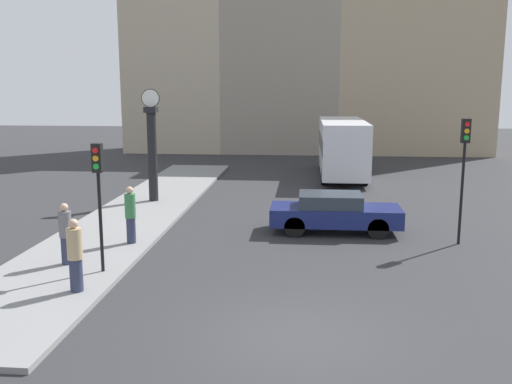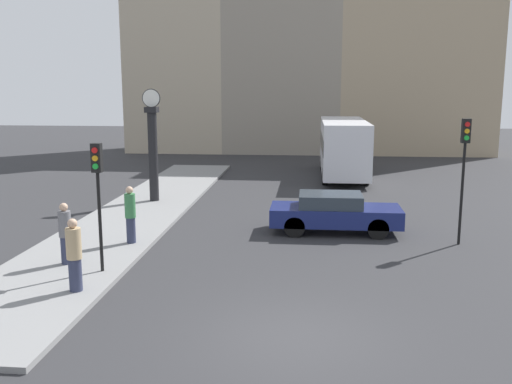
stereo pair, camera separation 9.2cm
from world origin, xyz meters
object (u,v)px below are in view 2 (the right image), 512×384
traffic_light_near (98,180)px  street_clock (153,149)px  pedestrian_tan_coat (74,255)px  sedan_car (334,212)px  bus_distant (343,145)px  pedestrian_grey_jacket (65,233)px  pedestrian_green_hoodie (130,214)px  traffic_light_far (464,156)px

traffic_light_near → street_clock: (-1.18, 9.55, -0.22)m
pedestrian_tan_coat → sedan_car: bearing=46.2°
bus_distant → traffic_light_near: (-7.39, -17.73, 0.82)m
pedestrian_grey_jacket → pedestrian_green_hoodie: bearing=63.6°
sedan_car → traffic_light_far: bearing=-16.3°
pedestrian_grey_jacket → bus_distant: bearing=63.4°
sedan_car → pedestrian_grey_jacket: size_ratio=2.59×
street_clock → sedan_car: bearing=-29.6°
traffic_light_near → traffic_light_far: traffic_light_far is taller
street_clock → pedestrian_green_hoodie: size_ratio=2.64×
pedestrian_green_hoodie → bus_distant: bearing=63.4°
traffic_light_near → pedestrian_green_hoodie: 3.22m
sedan_car → traffic_light_far: size_ratio=1.11×
traffic_light_far → pedestrian_grey_jacket: bearing=-162.9°
pedestrian_grey_jacket → sedan_car: bearing=31.7°
bus_distant → street_clock: size_ratio=1.80×
traffic_light_near → pedestrian_tan_coat: 2.19m
bus_distant → pedestrian_tan_coat: size_ratio=4.80×
bus_distant → pedestrian_grey_jacket: size_ratio=4.98×
bus_distant → traffic_light_near: bearing=-112.6°
pedestrian_tan_coat → traffic_light_far: bearing=28.2°
pedestrian_tan_coat → pedestrian_green_hoodie: (0.01, 4.34, 0.02)m
street_clock → pedestrian_grey_jacket: 9.12m
bus_distant → pedestrian_green_hoodie: bearing=-116.6°
pedestrian_grey_jacket → traffic_light_far: bearing=17.1°
sedan_car → traffic_light_far: 4.66m
pedestrian_grey_jacket → pedestrian_green_hoodie: (1.14, 2.28, 0.05)m
traffic_light_near → street_clock: bearing=97.0°
street_clock → pedestrian_tan_coat: 11.20m
sedan_car → traffic_light_near: bearing=-140.7°
street_clock → pedestrian_grey_jacket: size_ratio=2.76×
traffic_light_far → pedestrian_grey_jacket: traffic_light_far is taller
traffic_light_far → pedestrian_grey_jacket: 12.26m
street_clock → pedestrian_tan_coat: bearing=-84.4°
sedan_car → pedestrian_green_hoodie: (-6.49, -2.43, 0.34)m
street_clock → pedestrian_tan_coat: street_clock is taller
traffic_light_far → pedestrian_green_hoodie: (-10.45, -1.27, -1.83)m
sedan_car → pedestrian_tan_coat: (-6.50, -6.77, 0.32)m
sedan_car → bus_distant: bus_distant is taller
bus_distant → pedestrian_grey_jacket: 19.24m
sedan_car → street_clock: street_clock is taller
sedan_car → pedestrian_green_hoodie: bearing=-159.5°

